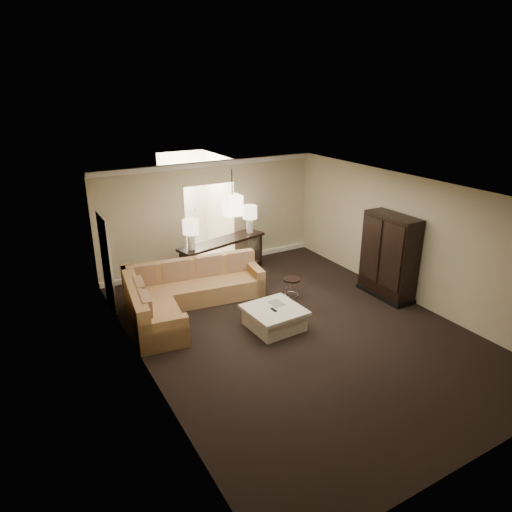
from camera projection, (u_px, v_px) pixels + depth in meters
ground at (295, 329)px, 9.19m from camera, size 8.00×8.00×0.00m
wall_back at (210, 215)px, 11.94m from camera, size 6.00×0.04×2.80m
wall_front at (488, 373)px, 5.45m from camera, size 6.00×0.04×2.80m
wall_left at (143, 299)px, 7.30m from camera, size 0.04×8.00×2.80m
wall_right at (409, 239)px, 10.08m from camera, size 0.04×8.00×2.80m
ceiling at (300, 192)px, 8.19m from camera, size 6.00×8.00×0.02m
crown_molding at (209, 164)px, 11.42m from camera, size 6.00×0.10×0.12m
baseboard at (213, 263)px, 12.37m from camera, size 6.00×0.10×0.12m
side_door at (107, 263)px, 9.71m from camera, size 0.05×0.90×2.10m
foyer at (191, 207)px, 13.06m from camera, size 1.44×2.02×2.80m
sectional_sofa at (183, 294)px, 9.86m from camera, size 3.35×2.55×0.92m
coffee_table at (274, 318)px, 9.17m from camera, size 1.11×1.11×0.45m
console_table at (223, 254)px, 11.56m from camera, size 2.49×1.11×0.94m
armoire at (389, 258)px, 10.30m from camera, size 0.58×1.35×1.94m
drink_table at (292, 284)px, 10.37m from camera, size 0.39×0.39×0.49m
table_lamp_left at (191, 230)px, 10.65m from camera, size 0.38×0.38×0.72m
table_lamp_right at (250, 215)px, 11.86m from camera, size 0.38×0.38×0.72m
pendant_light at (232, 205)px, 10.68m from camera, size 0.38×0.38×1.09m
person at (174, 218)px, 13.17m from camera, size 0.81×0.65×1.97m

